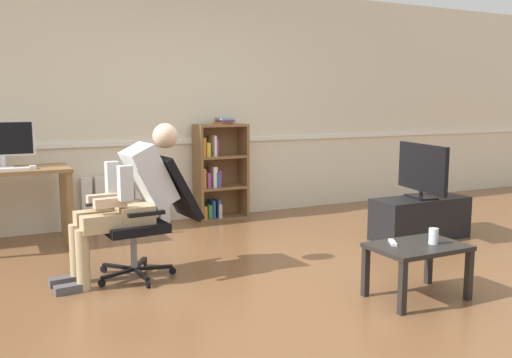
% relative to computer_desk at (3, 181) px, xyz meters
% --- Properties ---
extents(ground_plane, '(18.00, 18.00, 0.00)m').
position_rel_computer_desk_xyz_m(ground_plane, '(1.85, -2.15, -0.64)').
color(ground_plane, brown).
extents(back_wall, '(12.00, 0.13, 2.70)m').
position_rel_computer_desk_xyz_m(back_wall, '(1.85, 0.50, 0.71)').
color(back_wall, beige).
rests_on(back_wall, ground_plane).
extents(computer_desk, '(1.20, 0.60, 0.76)m').
position_rel_computer_desk_xyz_m(computer_desk, '(0.00, 0.00, 0.00)').
color(computer_desk, olive).
rests_on(computer_desk, ground_plane).
extents(imac_monitor, '(0.59, 0.14, 0.45)m').
position_rel_computer_desk_xyz_m(imac_monitor, '(0.01, 0.08, 0.38)').
color(imac_monitor, silver).
rests_on(imac_monitor, computer_desk).
extents(keyboard, '(0.42, 0.12, 0.02)m').
position_rel_computer_desk_xyz_m(keyboard, '(0.02, -0.14, 0.13)').
color(keyboard, white).
rests_on(keyboard, computer_desk).
extents(computer_mouse, '(0.06, 0.10, 0.03)m').
position_rel_computer_desk_xyz_m(computer_mouse, '(0.26, -0.12, 0.13)').
color(computer_mouse, white).
rests_on(computer_mouse, computer_desk).
extents(bookshelf, '(0.60, 0.29, 1.19)m').
position_rel_computer_desk_xyz_m(bookshelf, '(2.29, 0.29, -0.08)').
color(bookshelf, brown).
rests_on(bookshelf, ground_plane).
extents(radiator, '(0.96, 0.08, 0.57)m').
position_rel_computer_desk_xyz_m(radiator, '(1.24, 0.39, -0.35)').
color(radiator, white).
rests_on(radiator, ground_plane).
extents(office_chair, '(0.84, 0.62, 0.95)m').
position_rel_computer_desk_xyz_m(office_chair, '(1.03, -1.39, -0.12)').
color(office_chair, black).
rests_on(office_chair, ground_plane).
extents(person_seated, '(1.02, 0.41, 1.21)m').
position_rel_computer_desk_xyz_m(person_seated, '(0.84, -1.41, 0.01)').
color(person_seated, tan).
rests_on(person_seated, ground_plane).
extents(tv_stand, '(1.00, 0.41, 0.42)m').
position_rel_computer_desk_xyz_m(tv_stand, '(3.76, -1.48, -0.43)').
color(tv_stand, black).
rests_on(tv_stand, ground_plane).
extents(tv_screen, '(0.26, 0.82, 0.54)m').
position_rel_computer_desk_xyz_m(tv_screen, '(3.76, -1.48, 0.06)').
color(tv_screen, black).
rests_on(tv_screen, tv_stand).
extents(coffee_table, '(0.66, 0.44, 0.39)m').
position_rel_computer_desk_xyz_m(coffee_table, '(2.54, -2.76, -0.31)').
color(coffee_table, black).
rests_on(coffee_table, ground_plane).
extents(drinking_glass, '(0.07, 0.07, 0.11)m').
position_rel_computer_desk_xyz_m(drinking_glass, '(2.65, -2.79, -0.19)').
color(drinking_glass, silver).
rests_on(drinking_glass, coffee_table).
extents(spare_remote, '(0.11, 0.15, 0.02)m').
position_rel_computer_desk_xyz_m(spare_remote, '(2.39, -2.66, -0.24)').
color(spare_remote, white).
rests_on(spare_remote, coffee_table).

